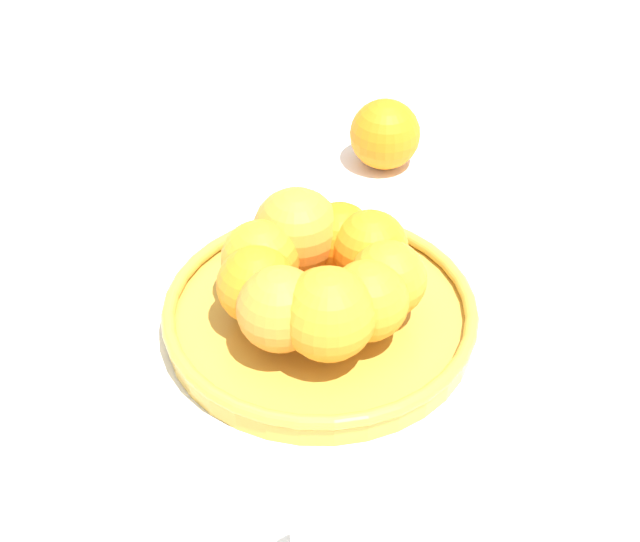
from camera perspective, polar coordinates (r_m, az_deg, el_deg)
ground_plane at (r=0.84m, az=0.00°, el=-3.63°), size 4.00×4.00×0.00m
fruit_bowl at (r=0.83m, az=0.00°, el=-2.81°), size 0.29×0.29×0.03m
orange_pile at (r=0.79m, az=-0.14°, el=-0.12°), size 0.19×0.19×0.08m
stray_orange at (r=1.04m, az=4.18°, el=8.72°), size 0.08×0.08×0.08m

